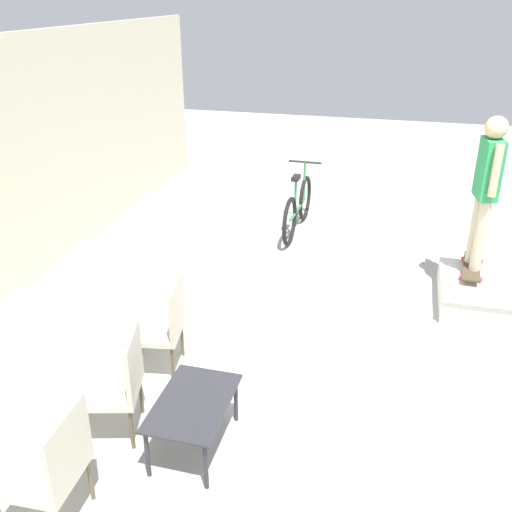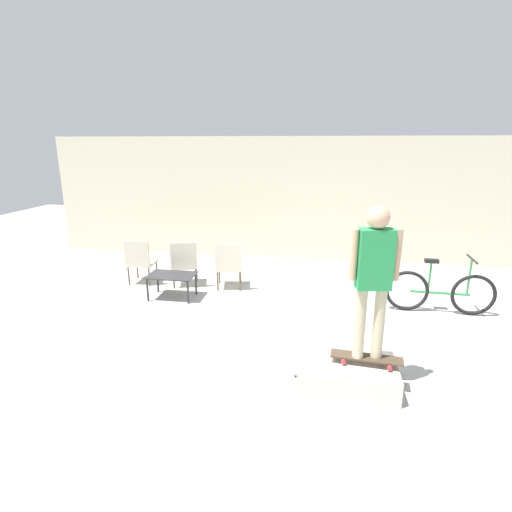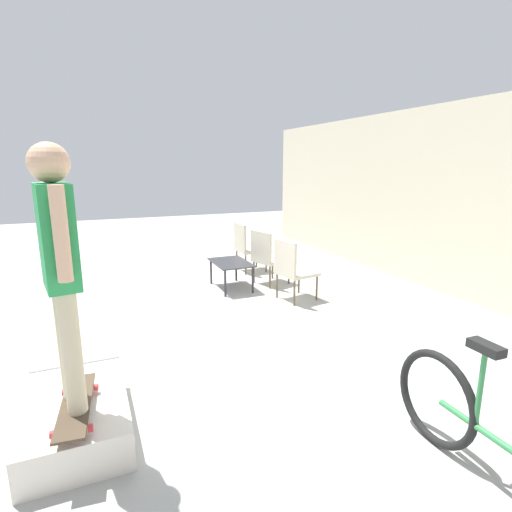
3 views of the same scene
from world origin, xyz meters
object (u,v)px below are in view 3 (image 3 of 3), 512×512
(patio_chair_right, at_px, (292,268))
(bicycle, at_px, (503,441))
(coffee_table, at_px, (231,265))
(patio_chair_center, at_px, (267,255))
(patio_chair_left, at_px, (247,245))
(skate_ramp_box, at_px, (77,416))
(skateboard_on_ramp, at_px, (76,405))
(person_skater, at_px, (59,257))

(patio_chair_right, height_order, bicycle, bicycle)
(coffee_table, bearing_deg, patio_chair_right, 34.71)
(coffee_table, height_order, patio_chair_center, patio_chair_center)
(patio_chair_left, bearing_deg, patio_chair_center, 177.67)
(patio_chair_center, height_order, bicycle, bicycle)
(skate_ramp_box, height_order, skateboard_on_ramp, skateboard_on_ramp)
(person_skater, bearing_deg, skate_ramp_box, 175.10)
(coffee_table, xyz_separation_m, patio_chair_right, (0.95, 0.66, 0.12))
(patio_chair_left, xyz_separation_m, patio_chair_right, (1.88, 0.00, 0.00))
(skateboard_on_ramp, height_order, bicycle, bicycle)
(skate_ramp_box, bearing_deg, skateboard_on_ramp, 4.23)
(coffee_table, distance_m, patio_chair_center, 0.67)
(skateboard_on_ramp, xyz_separation_m, coffee_table, (-3.33, 2.36, 0.02))
(coffee_table, relative_size, patio_chair_center, 0.92)
(bicycle, bearing_deg, person_skater, -119.22)
(coffee_table, bearing_deg, person_skater, -35.28)
(skate_ramp_box, relative_size, patio_chair_center, 1.27)
(coffee_table, bearing_deg, patio_chair_center, 87.70)
(person_skater, bearing_deg, patio_chair_right, 119.16)
(person_skater, bearing_deg, patio_chair_center, 128.47)
(patio_chair_center, distance_m, bicycle, 4.80)
(bicycle, bearing_deg, patio_chair_left, 175.99)
(skateboard_on_ramp, relative_size, person_skater, 0.47)
(bicycle, bearing_deg, patio_chair_right, 173.22)
(skateboard_on_ramp, height_order, person_skater, person_skater)
(skate_ramp_box, xyz_separation_m, coffee_table, (-3.10, 2.37, 0.25))
(person_skater, distance_m, patio_chair_right, 3.95)
(skate_ramp_box, height_order, patio_chair_left, patio_chair_left)
(skate_ramp_box, xyz_separation_m, bicycle, (1.69, 2.46, 0.24))
(skate_ramp_box, bearing_deg, bicycle, 55.46)
(coffee_table, distance_m, patio_chair_left, 1.14)
(coffee_table, relative_size, patio_chair_right, 0.92)
(patio_chair_right, bearing_deg, skate_ramp_box, 115.51)
(skate_ramp_box, xyz_separation_m, skateboard_on_ramp, (0.23, 0.02, 0.23))
(skate_ramp_box, relative_size, patio_chair_left, 1.27)
(skate_ramp_box, distance_m, patio_chair_left, 5.05)
(person_skater, height_order, patio_chair_center, person_skater)
(skateboard_on_ramp, distance_m, patio_chair_center, 4.48)
(person_skater, bearing_deg, skateboard_on_ramp, 170.87)
(patio_chair_center, bearing_deg, coffee_table, 72.08)
(skate_ramp_box, distance_m, person_skater, 1.33)
(skate_ramp_box, bearing_deg, patio_chair_left, 143.05)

